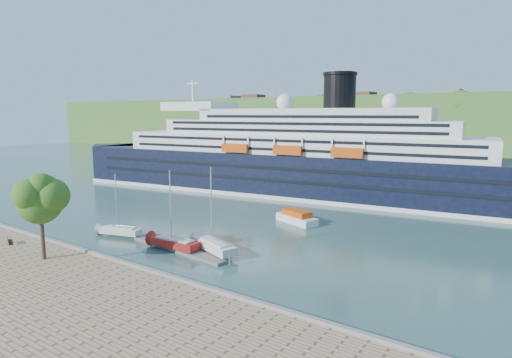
% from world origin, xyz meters
% --- Properties ---
extents(ground, '(400.00, 400.00, 0.00)m').
position_xyz_m(ground, '(0.00, 0.00, 0.00)').
color(ground, '#2B4D46').
rests_on(ground, ground).
extents(far_hillside, '(400.00, 50.00, 24.00)m').
position_xyz_m(far_hillside, '(0.00, 145.00, 12.00)').
color(far_hillside, '#3A5F26').
rests_on(far_hillside, ground).
extents(quay_coping, '(220.00, 0.50, 0.30)m').
position_xyz_m(quay_coping, '(0.00, -0.20, 1.15)').
color(quay_coping, slate).
rests_on(quay_coping, promenade).
extents(cruise_ship, '(115.14, 30.91, 25.59)m').
position_xyz_m(cruise_ship, '(-6.12, 50.91, 12.80)').
color(cruise_ship, black).
rests_on(cruise_ship, ground).
extents(park_bench, '(1.60, 1.10, 0.95)m').
position_xyz_m(park_bench, '(-13.63, -3.82, 1.47)').
color(park_bench, '#422313').
rests_on(park_bench, promenade).
extents(promenade_tree, '(6.48, 6.48, 10.74)m').
position_xyz_m(promenade_tree, '(-4.59, -4.45, 6.37)').
color(promenade_tree, '#275817').
rests_on(promenade_tree, promenade).
extents(floating_pontoon, '(16.73, 3.67, 0.37)m').
position_xyz_m(floating_pontoon, '(3.41, 8.71, 0.18)').
color(floating_pontoon, slate).
rests_on(floating_pontoon, ground).
extents(sailboat_white_near, '(6.92, 3.67, 8.62)m').
position_xyz_m(sailboat_white_near, '(-7.55, 8.33, 4.31)').
color(sailboat_white_near, silver).
rests_on(sailboat_white_near, ground).
extents(sailboat_red, '(7.71, 2.43, 9.85)m').
position_xyz_m(sailboat_red, '(3.30, 8.27, 4.93)').
color(sailboat_red, maroon).
rests_on(sailboat_red, ground).
extents(sailboat_white_far, '(8.34, 4.70, 10.40)m').
position_xyz_m(sailboat_white_far, '(8.31, 10.14, 5.20)').
color(sailboat_white_far, silver).
rests_on(sailboat_white_far, ground).
extents(tender_launch, '(8.02, 5.06, 2.10)m').
position_xyz_m(tender_launch, '(9.18, 29.47, 1.05)').
color(tender_launch, '#C6440B').
rests_on(tender_launch, ground).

